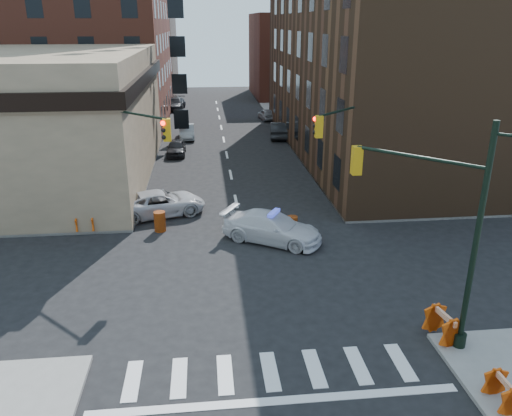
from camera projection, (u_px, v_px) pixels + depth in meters
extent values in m
plane|color=black|center=(251.00, 275.00, 22.90)|extent=(140.00, 140.00, 0.00)
cube|color=gray|center=(428.00, 125.00, 55.62)|extent=(34.00, 54.50, 0.15)
cube|color=brown|center=(46.00, 10.00, 54.11)|extent=(25.00, 25.00, 24.00)
cube|color=#462E1C|center=(376.00, 70.00, 42.66)|extent=(14.00, 34.00, 14.00)
cube|color=brown|center=(108.00, 41.00, 76.24)|extent=(20.00, 18.00, 16.00)
cube|color=brown|center=(306.00, 55.00, 76.17)|extent=(16.00, 16.00, 12.00)
cylinder|color=black|center=(476.00, 243.00, 16.25)|extent=(0.20, 0.20, 8.00)
cylinder|color=black|center=(459.00, 339.00, 17.56)|extent=(0.44, 0.44, 0.50)
cylinder|color=black|center=(418.00, 157.00, 16.69)|extent=(3.27, 3.27, 0.12)
cube|color=#BF8C0C|center=(357.00, 160.00, 18.19)|extent=(0.35, 0.35, 1.05)
sphere|color=#FF0C05|center=(360.00, 150.00, 18.23)|extent=(0.22, 0.22, 0.22)
sphere|color=black|center=(360.00, 159.00, 18.35)|extent=(0.22, 0.22, 0.22)
sphere|color=black|center=(359.00, 167.00, 18.46)|extent=(0.22, 0.22, 0.22)
cylinder|color=black|center=(113.00, 156.00, 26.64)|extent=(0.20, 0.20, 8.00)
cylinder|color=black|center=(120.00, 221.00, 27.96)|extent=(0.44, 0.44, 0.50)
cylinder|color=black|center=(135.00, 114.00, 24.44)|extent=(3.27, 3.27, 0.12)
cube|color=#BF8C0C|center=(167.00, 130.00, 23.29)|extent=(0.35, 0.35, 1.05)
sphere|color=#FF0C05|center=(163.00, 123.00, 23.01)|extent=(0.22, 0.22, 0.22)
sphere|color=black|center=(163.00, 130.00, 23.12)|extent=(0.22, 0.22, 0.22)
sphere|color=black|center=(164.00, 137.00, 23.24)|extent=(0.22, 0.22, 0.22)
cylinder|color=black|center=(360.00, 150.00, 27.98)|extent=(0.20, 0.20, 8.00)
cylinder|color=black|center=(356.00, 212.00, 29.30)|extent=(0.44, 0.44, 0.50)
cylinder|color=black|center=(343.00, 110.00, 25.46)|extent=(3.27, 3.27, 0.12)
cube|color=#BF8C0C|center=(319.00, 127.00, 24.00)|extent=(0.35, 0.35, 1.05)
sphere|color=#FF0C05|center=(315.00, 119.00, 24.01)|extent=(0.22, 0.22, 0.22)
sphere|color=black|center=(315.00, 126.00, 24.12)|extent=(0.22, 0.22, 0.22)
sphere|color=black|center=(315.00, 132.00, 24.24)|extent=(0.22, 0.22, 0.22)
cylinder|color=black|center=(303.00, 127.00, 47.34)|extent=(0.24, 0.24, 2.60)
sphere|color=brown|center=(304.00, 106.00, 46.61)|extent=(3.00, 3.00, 3.00)
cylinder|color=black|center=(289.00, 113.00, 54.78)|extent=(0.24, 0.24, 2.60)
sphere|color=brown|center=(290.00, 94.00, 54.06)|extent=(3.00, 3.00, 3.00)
imported|color=silver|center=(272.00, 227.00, 26.14)|extent=(5.68, 4.53, 1.54)
imported|color=#BAB9BE|center=(160.00, 203.00, 29.72)|extent=(5.83, 3.90, 1.49)
imported|color=black|center=(176.00, 147.00, 43.16)|extent=(1.60, 3.88, 1.32)
imported|color=#979B9F|center=(187.00, 132.00, 49.22)|extent=(1.57, 4.16, 1.36)
imported|color=black|center=(175.00, 104.00, 65.23)|extent=(2.76, 5.47, 1.52)
imported|color=black|center=(279.00, 130.00, 49.54)|extent=(2.19, 4.90, 1.56)
imported|color=gray|center=(266.00, 114.00, 58.68)|extent=(1.96, 3.90, 1.28)
imported|color=black|center=(111.00, 202.00, 28.92)|extent=(0.69, 0.46, 1.89)
imported|color=black|center=(82.00, 213.00, 27.26)|extent=(1.09, 1.00, 1.82)
imported|color=#212431|center=(1.00, 219.00, 26.89)|extent=(0.94, 0.87, 1.56)
cylinder|color=#D23D09|center=(292.00, 226.00, 26.98)|extent=(0.73, 0.73, 1.06)
cylinder|color=#E3530A|center=(160.00, 221.00, 27.48)|extent=(0.77, 0.77, 1.12)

